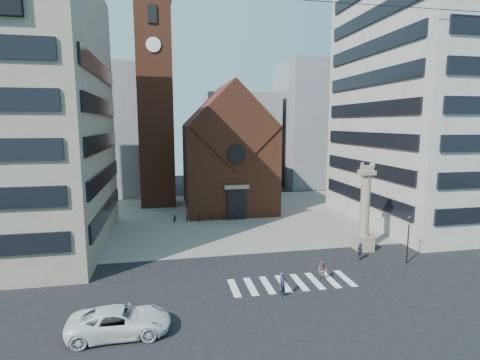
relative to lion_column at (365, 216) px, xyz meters
name	(u,v)px	position (x,y,z in m)	size (l,w,h in m)	color
ground	(274,269)	(-10.01, -3.00, -3.46)	(120.00, 120.00, 0.00)	black
piazza	(234,216)	(-10.01, 16.00, -3.43)	(46.00, 30.00, 0.05)	gray
zebra_crossing	(291,283)	(-9.46, -6.00, -3.45)	(10.20, 3.20, 0.01)	white
church	(226,153)	(-10.01, 22.04, 4.53)	(12.00, 16.65, 18.00)	brown
campanile	(156,100)	(-20.01, 25.00, 12.28)	(5.50, 5.50, 31.20)	brown
building_right	(436,93)	(13.99, 9.00, 12.54)	(18.00, 22.00, 32.00)	beige
bg_block_left	(99,131)	(-30.01, 37.00, 7.54)	(16.00, 14.00, 22.00)	gray
bg_block_mid	(240,140)	(-4.01, 42.00, 5.54)	(14.00, 12.00, 18.00)	gray
bg_block_right	(321,125)	(11.99, 39.00, 8.54)	(16.00, 14.00, 24.00)	gray
lion_column	(365,216)	(0.00, 0.00, 0.00)	(1.63, 1.60, 8.68)	gray
traffic_light	(408,238)	(1.99, -4.00, -1.17)	(0.13, 0.16, 4.30)	black
white_car	(120,321)	(-21.73, -10.87, -2.64)	(2.71, 5.88, 1.63)	white
pedestrian_0	(282,285)	(-10.90, -8.19, -2.53)	(0.68, 0.44, 1.86)	#2E2C3E
pedestrian_1	(322,271)	(-6.92, -6.04, -2.65)	(0.78, 0.61, 1.61)	#5F4F4C
pedestrian_2	(360,251)	(-1.67, -2.42, -2.67)	(0.92, 0.38, 1.57)	#27252D
scooter_0	(175,218)	(-17.90, 14.13, -2.92)	(0.65, 1.86, 0.98)	black
scooter_1	(187,217)	(-16.33, 14.13, -2.86)	(0.51, 1.81, 1.09)	black
scooter_2	(200,217)	(-14.77, 14.13, -2.92)	(0.65, 1.86, 0.98)	black
scooter_3	(212,216)	(-13.20, 14.13, -2.86)	(0.51, 1.81, 1.09)	black
scooter_4	(224,216)	(-11.63, 14.13, -2.92)	(0.65, 1.86, 0.98)	black
scooter_5	(236,215)	(-10.06, 14.13, -2.86)	(0.51, 1.81, 1.09)	black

